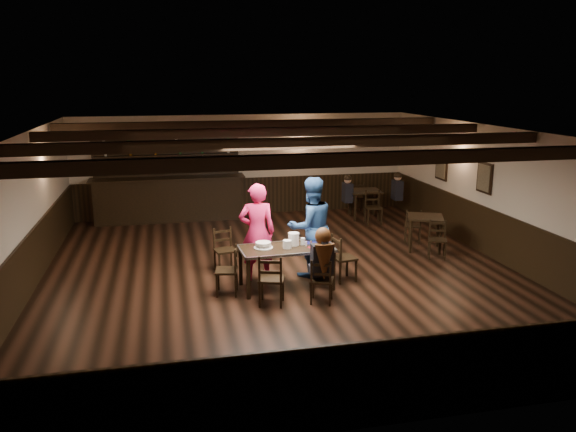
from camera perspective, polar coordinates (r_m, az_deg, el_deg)
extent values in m
plane|color=black|center=(10.82, -0.62, -5.81)|extent=(10.00, 10.00, 0.00)
cube|color=beige|center=(15.29, -4.50, 5.19)|extent=(9.00, 0.02, 2.70)
cube|color=beige|center=(5.86, 9.58, -9.36)|extent=(9.00, 0.02, 2.70)
cube|color=beige|center=(10.51, -25.41, -0.09)|extent=(0.02, 10.00, 2.70)
cube|color=beige|center=(12.17, 20.59, 2.11)|extent=(0.02, 10.00, 2.70)
cube|color=silver|center=(10.23, -0.66, 8.58)|extent=(9.00, 10.00, 0.02)
cube|color=black|center=(15.41, -4.43, 2.04)|extent=(9.00, 0.04, 1.00)
cube|color=black|center=(6.26, 9.15, -16.42)|extent=(9.00, 0.04, 1.00)
cube|color=black|center=(10.72, -24.78, -4.50)|extent=(0.04, 10.00, 1.00)
cube|color=black|center=(12.34, 20.15, -1.76)|extent=(0.04, 10.00, 1.00)
cube|color=black|center=(15.05, -11.75, 6.72)|extent=(0.90, 0.03, 1.00)
cube|color=black|center=(15.03, -11.75, 6.72)|extent=(0.80, 0.02, 0.90)
cube|color=black|center=(12.52, 19.35, 3.69)|extent=(0.03, 0.55, 0.65)
cube|color=#72664C|center=(12.51, 19.27, 3.68)|extent=(0.02, 0.45, 0.55)
cube|color=black|center=(14.16, 15.33, 4.86)|extent=(0.03, 0.55, 0.65)
cube|color=#72664C|center=(14.15, 15.26, 4.86)|extent=(0.02, 0.45, 0.55)
cube|color=black|center=(7.35, 4.16, 5.69)|extent=(8.90, 0.18, 0.18)
cube|color=black|center=(9.27, 0.62, 7.41)|extent=(8.90, 0.18, 0.18)
cube|color=black|center=(11.22, -1.72, 8.52)|extent=(8.90, 0.18, 0.18)
cube|color=black|center=(13.18, -3.37, 9.30)|extent=(8.90, 0.18, 0.18)
cube|color=black|center=(9.50, -4.04, -6.42)|extent=(0.06, 0.06, 0.71)
cube|color=black|center=(10.14, -4.85, -5.10)|extent=(0.06, 0.06, 0.71)
cube|color=black|center=(9.89, 4.62, -5.60)|extent=(0.06, 0.06, 0.71)
cube|color=black|center=(10.51, 3.31, -4.39)|extent=(0.06, 0.06, 0.71)
cube|color=black|center=(9.87, -0.18, -3.31)|extent=(1.68, 0.91, 0.04)
cube|color=#A5A8AD|center=(10.23, -0.77, -2.68)|extent=(1.63, 0.12, 0.05)
cube|color=#A5A8AD|center=(9.51, 0.46, -3.98)|extent=(1.63, 0.12, 0.05)
cube|color=#A5A8AD|center=(10.10, 4.22, -2.94)|extent=(0.08, 0.82, 0.05)
cube|color=#A5A8AD|center=(9.69, -4.76, -3.67)|extent=(0.08, 0.82, 0.05)
cube|color=black|center=(9.47, -0.51, -7.41)|extent=(0.04, 0.04, 0.42)
cube|color=black|center=(9.16, -0.72, -8.15)|extent=(0.04, 0.04, 0.42)
cube|color=black|center=(9.50, -2.62, -7.33)|extent=(0.04, 0.04, 0.42)
cube|color=black|center=(9.20, -2.89, -8.07)|extent=(0.04, 0.04, 0.42)
cube|color=black|center=(9.25, -1.69, -6.43)|extent=(0.50, 0.49, 0.04)
cube|color=black|center=(9.02, -1.83, -5.49)|extent=(0.40, 0.16, 0.44)
cube|color=black|center=(9.04, -1.83, -5.75)|extent=(0.34, 0.13, 0.05)
cube|color=black|center=(8.98, -1.84, -4.70)|extent=(0.34, 0.13, 0.05)
cube|color=black|center=(9.55, 4.46, -7.41)|extent=(0.04, 0.04, 0.37)
cube|color=black|center=(9.28, 4.28, -8.06)|extent=(0.04, 0.04, 0.37)
cube|color=black|center=(9.58, 2.60, -7.31)|extent=(0.04, 0.04, 0.37)
cube|color=black|center=(9.31, 2.37, -7.95)|extent=(0.04, 0.04, 0.37)
cube|color=black|center=(9.35, 3.45, -6.53)|extent=(0.46, 0.46, 0.03)
cube|color=black|center=(9.15, 3.36, -5.70)|extent=(0.35, 0.17, 0.39)
cube|color=black|center=(9.16, 3.36, -5.93)|extent=(0.29, 0.14, 0.04)
cube|color=black|center=(9.11, 3.37, -5.02)|extent=(0.29, 0.14, 0.04)
cube|color=black|center=(9.98, -7.07, -6.41)|extent=(0.04, 0.04, 0.40)
cube|color=black|center=(9.96, -5.23, -6.40)|extent=(0.04, 0.04, 0.40)
cube|color=black|center=(9.67, -7.24, -7.10)|extent=(0.04, 0.04, 0.40)
cube|color=black|center=(9.64, -5.34, -7.10)|extent=(0.04, 0.04, 0.40)
cube|color=black|center=(9.74, -6.25, -5.53)|extent=(0.44, 0.46, 0.04)
cube|color=black|center=(9.66, -5.34, -4.35)|extent=(0.10, 0.39, 0.42)
cube|color=black|center=(9.67, -5.33, -4.58)|extent=(0.08, 0.34, 0.05)
cube|color=black|center=(9.62, -5.36, -3.63)|extent=(0.08, 0.34, 0.05)
cube|color=black|center=(10.37, 6.92, -5.59)|extent=(0.04, 0.04, 0.41)
cube|color=black|center=(10.23, 5.32, -5.84)|extent=(0.04, 0.04, 0.41)
cube|color=black|center=(10.66, 6.01, -5.03)|extent=(0.04, 0.04, 0.41)
cube|color=black|center=(10.51, 4.44, -5.26)|extent=(0.04, 0.04, 0.41)
cube|color=black|center=(10.37, 5.70, -4.25)|extent=(0.45, 0.46, 0.04)
cube|color=black|center=(10.23, 4.93, -3.21)|extent=(0.10, 0.40, 0.43)
cube|color=black|center=(10.24, 4.92, -3.44)|extent=(0.08, 0.34, 0.05)
cube|color=black|center=(10.19, 4.94, -2.52)|extent=(0.08, 0.34, 0.05)
cube|color=black|center=(10.75, -6.98, -4.93)|extent=(0.04, 0.04, 0.40)
cube|color=black|center=(11.03, -7.45, -4.44)|extent=(0.04, 0.04, 0.40)
cube|color=black|center=(10.84, -5.28, -4.72)|extent=(0.04, 0.04, 0.40)
cube|color=black|center=(11.13, -5.79, -4.24)|extent=(0.04, 0.04, 0.40)
cube|color=black|center=(10.87, -6.40, -3.49)|extent=(0.45, 0.44, 0.04)
cube|color=black|center=(10.95, -6.68, -2.22)|extent=(0.39, 0.11, 0.42)
cube|color=black|center=(10.97, -6.67, -2.43)|extent=(0.33, 0.09, 0.05)
cube|color=black|center=(10.92, -6.70, -1.59)|extent=(0.33, 0.09, 0.05)
imported|color=#FF3057|center=(10.23, -3.16, -1.66)|extent=(0.70, 0.49, 1.82)
imported|color=navy|center=(10.46, 2.34, -1.11)|extent=(1.03, 0.87, 1.88)
cube|color=black|center=(9.42, 3.25, -5.50)|extent=(0.33, 0.33, 0.13)
cube|color=black|center=(9.23, 3.48, -4.35)|extent=(0.35, 0.21, 0.50)
cylinder|color=black|center=(9.16, 3.50, -2.99)|extent=(0.10, 0.35, 0.35)
sphere|color=#D8A384|center=(9.12, 3.51, -2.06)|extent=(0.22, 0.22, 0.22)
sphere|color=#391F0D|center=(9.09, 3.57, -2.05)|extent=(0.27, 0.27, 0.27)
cone|color=#391F0D|center=(9.11, 3.71, -4.73)|extent=(0.21, 0.21, 0.62)
cylinder|color=white|center=(9.83, -2.53, -3.20)|extent=(0.34, 0.34, 0.01)
cylinder|color=white|center=(9.82, -2.53, -2.90)|extent=(0.27, 0.27, 0.09)
cylinder|color=silver|center=(9.82, -2.53, -3.03)|extent=(0.29, 0.29, 0.05)
cylinder|color=white|center=(9.79, -0.09, -2.87)|extent=(0.15, 0.15, 0.14)
cylinder|color=white|center=(9.95, 0.58, -2.34)|extent=(0.19, 0.19, 0.23)
cylinder|color=#A5A8AD|center=(9.92, 0.15, -2.98)|extent=(0.05, 0.05, 0.03)
sphere|color=orange|center=(9.91, 0.15, -2.82)|extent=(0.03, 0.03, 0.03)
cylinder|color=silver|center=(9.92, 1.85, -2.84)|extent=(0.03, 0.03, 0.08)
cylinder|color=#A5A8AD|center=(9.94, 2.35, -2.78)|extent=(0.04, 0.04, 0.09)
cylinder|color=silver|center=(9.99, 1.51, -2.57)|extent=(0.08, 0.08, 0.13)
cube|color=maroon|center=(9.88, 2.83, -3.15)|extent=(0.31, 0.28, 0.00)
cube|color=#0D0E41|center=(10.12, 2.46, -2.73)|extent=(0.34, 0.29, 0.00)
cube|color=black|center=(14.95, -11.99, 1.61)|extent=(3.73, 0.60, 1.10)
cube|color=black|center=(14.84, -12.10, 3.78)|extent=(3.93, 0.70, 0.05)
cube|color=black|center=(15.11, -12.11, 3.86)|extent=(3.73, 0.10, 2.20)
cube|color=black|center=(14.97, -12.15, 4.73)|extent=(3.63, 0.22, 0.03)
cube|color=black|center=(14.92, -12.22, 6.06)|extent=(3.63, 0.22, 0.03)
cube|color=black|center=(14.88, -12.29, 7.39)|extent=(3.63, 0.22, 0.03)
cube|color=black|center=(12.42, 13.80, -0.11)|extent=(0.96, 0.96, 0.04)
cube|color=black|center=(12.21, 12.37, -2.10)|extent=(0.05, 0.05, 0.71)
cube|color=black|center=(12.79, 12.28, -1.36)|extent=(0.05, 0.05, 0.71)
cube|color=black|center=(12.25, 15.19, -2.21)|extent=(0.05, 0.05, 0.71)
cube|color=black|center=(12.83, 14.97, -1.47)|extent=(0.05, 0.05, 0.71)
cube|color=black|center=(15.00, 7.83, 2.53)|extent=(0.89, 0.89, 0.04)
cube|color=black|center=(14.68, 6.83, 0.82)|extent=(0.05, 0.05, 0.71)
cube|color=black|center=(15.32, 6.28, 1.37)|extent=(0.05, 0.05, 0.71)
cube|color=black|center=(14.85, 9.34, 0.87)|extent=(0.05, 0.05, 0.71)
cube|color=black|center=(15.47, 8.68, 1.42)|extent=(0.05, 0.05, 0.71)
cube|color=black|center=(14.79, 6.05, 2.39)|extent=(0.22, 0.35, 0.50)
sphere|color=#D8A384|center=(14.73, 6.09, 3.68)|extent=(0.19, 0.19, 0.19)
sphere|color=black|center=(14.72, 6.09, 3.79)|extent=(0.20, 0.20, 0.20)
cube|color=black|center=(15.29, 11.03, 2.62)|extent=(0.25, 0.38, 0.52)
sphere|color=#D8A384|center=(15.23, 11.10, 3.91)|extent=(0.20, 0.20, 0.20)
sphere|color=black|center=(15.22, 11.10, 4.02)|extent=(0.21, 0.21, 0.21)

